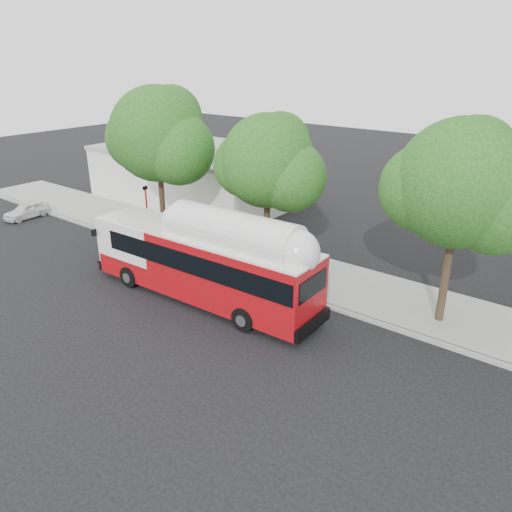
{
  "coord_description": "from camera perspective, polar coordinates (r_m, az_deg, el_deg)",
  "views": [
    {
      "loc": [
        14.71,
        -15.11,
        11.48
      ],
      "look_at": [
        0.57,
        3.0,
        2.04
      ],
      "focal_mm": 35.0,
      "sensor_mm": 36.0,
      "label": 1
    }
  ],
  "objects": [
    {
      "name": "ground",
      "position": [
        24.01,
        -5.53,
        -6.35
      ],
      "size": [
        120.0,
        120.0,
        0.0
      ],
      "primitive_type": "plane",
      "color": "black",
      "rests_on": "ground"
    },
    {
      "name": "sidewalk",
      "position": [
        28.52,
        3.42,
        -1.28
      ],
      "size": [
        60.0,
        5.0,
        0.15
      ],
      "primitive_type": "cube",
      "color": "gray",
      "rests_on": "ground"
    },
    {
      "name": "street_tree_left",
      "position": [
        31.48,
        -10.52,
        13.06
      ],
      "size": [
        6.67,
        5.8,
        9.74
      ],
      "color": "#2D2116",
      "rests_on": "ground"
    },
    {
      "name": "transit_bus",
      "position": [
        24.38,
        -6.05,
        -1.06
      ],
      "size": [
        13.45,
        3.16,
        3.96
      ],
      "rotation": [
        0.0,
        0.0,
        0.03
      ],
      "color": "#A00B10",
      "rests_on": "ground"
    },
    {
      "name": "street_tree_right",
      "position": [
        22.24,
        23.34,
        6.92
      ],
      "size": [
        6.21,
        5.4,
        9.18
      ],
      "color": "#2D2116",
      "rests_on": "ground"
    },
    {
      "name": "low_commercial_bldg",
      "position": [
        41.94,
        -6.55,
        9.33
      ],
      "size": [
        16.2,
        10.2,
        4.25
      ],
      "color": "silver",
      "rests_on": "ground"
    },
    {
      "name": "red_curb_segment",
      "position": [
        28.37,
        -4.58,
        -1.44
      ],
      "size": [
        10.0,
        0.32,
        0.16
      ],
      "primitive_type": "cube",
      "color": "maroon",
      "rests_on": "ground"
    },
    {
      "name": "parked_car",
      "position": [
        40.82,
        -24.73,
        4.76
      ],
      "size": [
        3.46,
        1.6,
        1.15
      ],
      "primitive_type": "imported",
      "rotation": [
        0.0,
        0.0,
        0.07
      ],
      "color": "silver",
      "rests_on": "ground"
    },
    {
      "name": "signal_pole",
      "position": [
        32.06,
        -12.3,
        4.57
      ],
      "size": [
        0.11,
        0.36,
        3.85
      ],
      "color": "#A91214",
      "rests_on": "ground"
    },
    {
      "name": "street_tree_mid",
      "position": [
        26.71,
        2.1,
        10.27
      ],
      "size": [
        5.75,
        5.0,
        8.62
      ],
      "color": "#2D2116",
      "rests_on": "ground"
    },
    {
      "name": "curb_strip",
      "position": [
        26.6,
        0.22,
        -3.05
      ],
      "size": [
        60.0,
        0.3,
        0.15
      ],
      "primitive_type": "cube",
      "color": "gray",
      "rests_on": "ground"
    }
  ]
}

